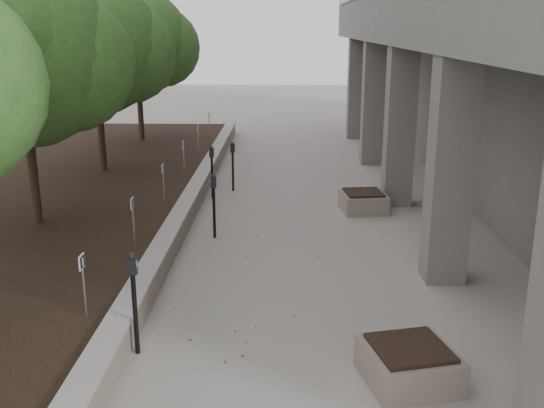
# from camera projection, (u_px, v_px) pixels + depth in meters

# --- Properties ---
(retaining_wall) EXTENTS (0.39, 26.00, 0.50)m
(retaining_wall) POSITION_uv_depth(u_px,v_px,m) (183.00, 216.00, 14.33)
(retaining_wall) COLOR gray
(retaining_wall) RESTS_ON ground
(planting_bed) EXTENTS (7.00, 26.00, 0.40)m
(planting_bed) POSITION_uv_depth(u_px,v_px,m) (26.00, 217.00, 14.42)
(planting_bed) COLOR black
(planting_bed) RESTS_ON ground
(crabapple_tree_3) EXTENTS (4.60, 4.00, 5.44)m
(crabapple_tree_3) POSITION_uv_depth(u_px,v_px,m) (25.00, 94.00, 12.64)
(crabapple_tree_3) COLOR #305F24
(crabapple_tree_3) RESTS_ON planting_bed
(crabapple_tree_4) EXTENTS (4.60, 4.00, 5.44)m
(crabapple_tree_4) POSITION_uv_depth(u_px,v_px,m) (97.00, 76.00, 17.45)
(crabapple_tree_4) COLOR #305F24
(crabapple_tree_4) RESTS_ON planting_bed
(crabapple_tree_5) EXTENTS (4.60, 4.00, 5.44)m
(crabapple_tree_5) POSITION_uv_depth(u_px,v_px,m) (138.00, 65.00, 22.25)
(crabapple_tree_5) COLOR #305F24
(crabapple_tree_5) RESTS_ON planting_bed
(parking_sign_3) EXTENTS (0.04, 0.22, 0.96)m
(parking_sign_3) POSITION_uv_depth(u_px,v_px,m) (84.00, 286.00, 8.88)
(parking_sign_3) COLOR black
(parking_sign_3) RESTS_ON planting_bed
(parking_sign_4) EXTENTS (0.04, 0.22, 0.96)m
(parking_sign_4) POSITION_uv_depth(u_px,v_px,m) (133.00, 222.00, 11.77)
(parking_sign_4) COLOR black
(parking_sign_4) RESTS_ON planting_bed
(parking_sign_5) EXTENTS (0.04, 0.22, 0.96)m
(parking_sign_5) POSITION_uv_depth(u_px,v_px,m) (164.00, 184.00, 14.65)
(parking_sign_5) COLOR black
(parking_sign_5) RESTS_ON planting_bed
(parking_sign_6) EXTENTS (0.04, 0.22, 0.96)m
(parking_sign_6) POSITION_uv_depth(u_px,v_px,m) (184.00, 158.00, 17.53)
(parking_sign_6) COLOR black
(parking_sign_6) RESTS_ON planting_bed
(parking_sign_7) EXTENTS (0.04, 0.22, 0.96)m
(parking_sign_7) POSITION_uv_depth(u_px,v_px,m) (198.00, 139.00, 20.42)
(parking_sign_7) COLOR black
(parking_sign_7) RESTS_ON planting_bed
(parking_sign_8) EXTENTS (0.04, 0.22, 0.96)m
(parking_sign_8) POSITION_uv_depth(u_px,v_px,m) (209.00, 125.00, 23.30)
(parking_sign_8) COLOR black
(parking_sign_8) RESTS_ON planting_bed
(parking_meter_2) EXTENTS (0.15, 0.11, 1.51)m
(parking_meter_2) POSITION_uv_depth(u_px,v_px,m) (135.00, 304.00, 8.59)
(parking_meter_2) COLOR black
(parking_meter_2) RESTS_ON ground
(parking_meter_3) EXTENTS (0.16, 0.13, 1.42)m
(parking_meter_3) POSITION_uv_depth(u_px,v_px,m) (214.00, 206.00, 13.41)
(parking_meter_3) COLOR black
(parking_meter_3) RESTS_ON ground
(parking_meter_4) EXTENTS (0.16, 0.13, 1.38)m
(parking_meter_4) POSITION_uv_depth(u_px,v_px,m) (233.00, 167.00, 17.29)
(parking_meter_4) COLOR black
(parking_meter_4) RESTS_ON ground
(parking_meter_5) EXTENTS (0.15, 0.12, 1.43)m
(parking_meter_5) POSITION_uv_depth(u_px,v_px,m) (212.00, 173.00, 16.48)
(parking_meter_5) COLOR black
(parking_meter_5) RESTS_ON ground
(planter_front) EXTENTS (1.33, 1.33, 0.51)m
(planter_front) POSITION_uv_depth(u_px,v_px,m) (409.00, 364.00, 8.03)
(planter_front) COLOR gray
(planter_front) RESTS_ON ground
(planter_back) EXTENTS (1.19, 1.19, 0.50)m
(planter_back) POSITION_uv_depth(u_px,v_px,m) (363.00, 201.00, 15.52)
(planter_back) COLOR gray
(planter_back) RESTS_ON ground
(berry_scatter) EXTENTS (3.30, 14.10, 0.02)m
(berry_scatter) POSITION_uv_depth(u_px,v_px,m) (248.00, 299.00, 10.52)
(berry_scatter) COLOR #990B11
(berry_scatter) RESTS_ON ground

